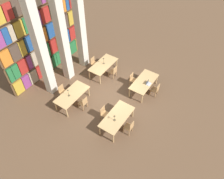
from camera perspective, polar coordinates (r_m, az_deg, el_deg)
ground_plane at (r=13.22m, az=-0.54°, el=-1.75°), size 40.00×40.00×0.00m
bookshelf_bank at (r=14.14m, az=-17.16°, el=13.48°), size 6.44×0.35×5.50m
pillar_left at (r=12.15m, az=-18.01°, el=9.65°), size 0.49×0.49×6.00m
pillar_center at (r=12.97m, az=-12.94°, el=13.30°), size 0.49×0.49×6.00m
pillar_right at (r=13.91m, az=-8.39°, el=16.39°), size 0.49×0.49×6.00m
reading_table_0 at (r=11.38m, az=1.30°, el=-7.29°), size 2.09×0.99×0.74m
chair_0 at (r=11.31m, az=4.58°, el=-9.75°), size 0.42×0.40×0.87m
chair_1 at (r=11.79m, az=-1.99°, el=-6.26°), size 0.42×0.40×0.87m
desk_lamp_0 at (r=10.97m, az=0.67°, el=-7.20°), size 0.14×0.14×0.40m
reading_table_1 at (r=13.23m, az=8.37°, el=1.89°), size 2.09×0.99×0.74m
chair_2 at (r=13.21m, az=11.34°, el=0.03°), size 0.42×0.40×0.87m
chair_3 at (r=13.64m, az=5.48°, el=2.68°), size 0.42×0.40×0.87m
laptop at (r=13.04m, az=9.49°, el=1.60°), size 0.32×0.22×0.21m
reading_table_2 at (r=12.59m, az=-10.40°, el=-1.38°), size 2.09×0.99×0.74m
chair_4 at (r=12.37m, az=-7.48°, el=-3.44°), size 0.42×0.40×0.87m
chair_5 at (r=13.17m, az=-12.75°, el=-0.49°), size 0.42×0.40×0.87m
desk_lamp_1 at (r=12.23m, az=-11.38°, el=-0.51°), size 0.14×0.14×0.50m
reading_table_3 at (r=14.30m, az=-2.28°, el=6.41°), size 2.09×0.99×0.74m
chair_6 at (r=14.10m, az=0.38°, el=4.69°), size 0.42×0.40×0.87m
chair_7 at (r=14.81m, az=-4.70°, el=6.91°), size 0.42×0.40×0.87m
desk_lamp_2 at (r=14.10m, az=-2.22°, el=7.80°), size 0.14×0.14×0.47m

